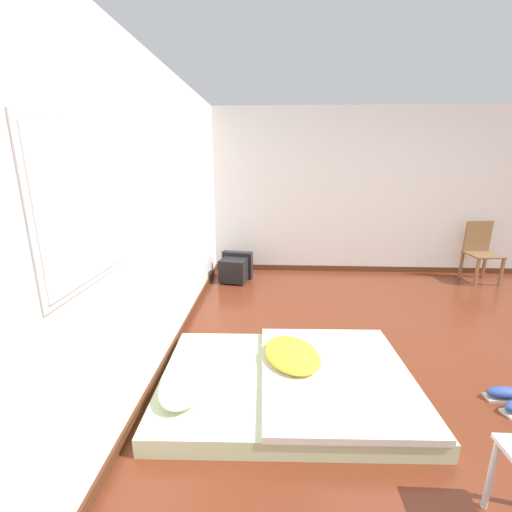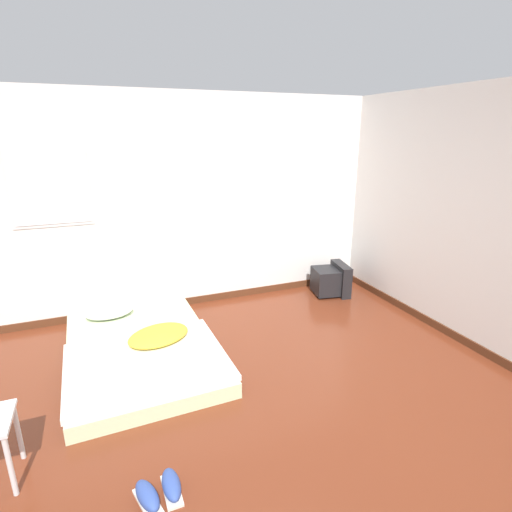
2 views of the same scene
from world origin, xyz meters
TOP-DOWN VIEW (x-y plane):
  - ground_plane at (0.00, 0.00)m, footprint 20.00×20.00m
  - wall_back at (-0.01, 2.84)m, footprint 7.71×0.08m
  - wall_right at (2.68, 0.00)m, footprint 0.08×8.03m
  - mattress_bed at (-0.54, 1.70)m, footprint 1.42×2.03m
  - crt_tv at (2.09, 2.42)m, footprint 0.51×0.50m
  - wooden_chair at (2.32, -1.31)m, footprint 0.45×0.45m
  - sneaker_pair at (-0.62, 0.04)m, footprint 0.29×0.30m

SIDE VIEW (x-z plane):
  - ground_plane at x=0.00m, z-range 0.00..0.00m
  - sneaker_pair at x=-0.62m, z-range 0.00..0.10m
  - mattress_bed at x=-0.54m, z-range -0.04..0.24m
  - crt_tv at x=2.09m, z-range -0.01..0.41m
  - wooden_chair at x=2.32m, z-range 0.07..0.98m
  - wall_right at x=2.68m, z-range -0.01..2.59m
  - wall_back at x=-0.01m, z-range -0.01..2.59m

